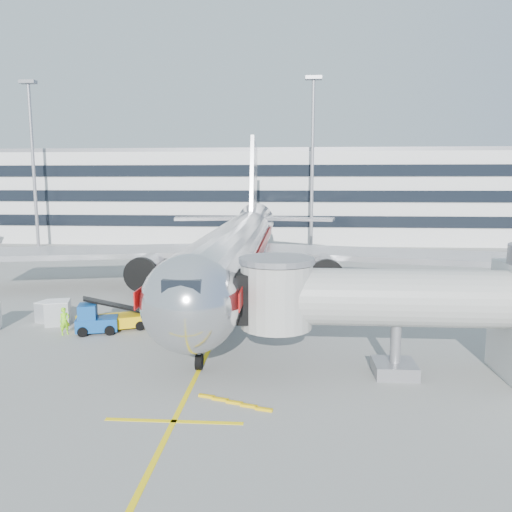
# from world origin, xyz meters

# --- Properties ---
(ground) EXTENTS (180.00, 180.00, 0.00)m
(ground) POSITION_xyz_m (0.00, 0.00, 0.00)
(ground) COLOR gray
(ground) RESTS_ON ground
(lead_in_line) EXTENTS (0.25, 70.00, 0.01)m
(lead_in_line) POSITION_xyz_m (0.00, 10.00, 0.01)
(lead_in_line) COLOR yellow
(lead_in_line) RESTS_ON ground
(stop_bar) EXTENTS (6.00, 0.25, 0.01)m
(stop_bar) POSITION_xyz_m (0.00, -14.00, 0.01)
(stop_bar) COLOR yellow
(stop_bar) RESTS_ON ground
(main_jet) EXTENTS (50.95, 48.70, 16.06)m
(main_jet) POSITION_xyz_m (0.00, 11.72, 4.23)
(main_jet) COLOR silver
(main_jet) RESTS_ON ground
(jet_bridge) EXTENTS (17.80, 4.50, 7.00)m
(jet_bridge) POSITION_xyz_m (12.18, -8.00, 3.87)
(jet_bridge) COLOR silver
(jet_bridge) RESTS_ON ground
(terminal) EXTENTS (150.00, 24.25, 15.60)m
(terminal) POSITION_xyz_m (0.00, 57.95, 7.80)
(terminal) COLOR silver
(terminal) RESTS_ON ground
(light_mast_west) EXTENTS (2.40, 1.20, 25.45)m
(light_mast_west) POSITION_xyz_m (-35.00, 42.00, 14.88)
(light_mast_west) COLOR gray
(light_mast_west) RESTS_ON ground
(light_mast_centre) EXTENTS (2.40, 1.20, 25.45)m
(light_mast_centre) POSITION_xyz_m (8.00, 42.00, 14.88)
(light_mast_centre) COLOR gray
(light_mast_centre) RESTS_ON ground
(belt_loader) EXTENTS (5.14, 3.57, 2.44)m
(belt_loader) POSITION_xyz_m (-7.36, -1.01, 0.69)
(belt_loader) COLOR #EBB809
(belt_loader) RESTS_ON ground
(baggage_tug) EXTENTS (3.01, 2.32, 2.02)m
(baggage_tug) POSITION_xyz_m (-8.32, -1.86, 0.88)
(baggage_tug) COLOR navy
(baggage_tug) RESTS_ON ground
(cargo_container_right) EXTENTS (2.03, 2.03, 1.73)m
(cargo_container_right) POSITION_xyz_m (-11.76, 0.05, 0.87)
(cargo_container_right) COLOR silver
(cargo_container_right) RESTS_ON ground
(cargo_container_front) EXTENTS (1.72, 1.72, 1.49)m
(cargo_container_front) POSITION_xyz_m (-12.78, 0.71, 0.75)
(cargo_container_front) COLOR silver
(cargo_container_front) RESTS_ON ground
(ramp_worker) EXTENTS (0.80, 0.80, 1.88)m
(ramp_worker) POSITION_xyz_m (-10.15, -2.36, 0.94)
(ramp_worker) COLOR #86E818
(ramp_worker) RESTS_ON ground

